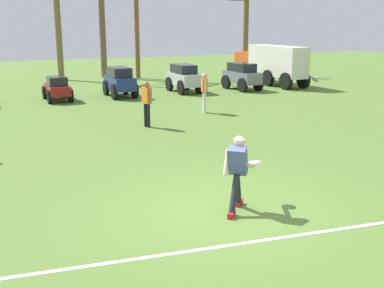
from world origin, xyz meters
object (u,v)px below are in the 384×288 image
(frisbee_in_flight, at_px, (254,163))
(teammate_deep, at_px, (147,100))
(palm_tree_left_of_centre, at_px, (102,16))
(teammate_midfield, at_px, (204,89))
(frisbee_thrower, at_px, (237,170))
(parked_car_slot_e, at_px, (184,78))
(parked_car_slot_f, at_px, (242,76))
(box_truck, at_px, (271,63))
(parked_car_slot_d, at_px, (120,81))
(palm_tree_far_right, at_px, (246,26))
(palm_tree_right_of_centre, at_px, (136,14))
(palm_tree_far_left, at_px, (57,14))
(parked_car_slot_c, at_px, (57,88))

(frisbee_in_flight, relative_size, teammate_deep, 0.22)
(palm_tree_left_of_centre, bearing_deg, teammate_midfield, -87.23)
(frisbee_thrower, height_order, teammate_deep, teammate_deep)
(teammate_deep, bearing_deg, frisbee_in_flight, -91.72)
(parked_car_slot_e, bearing_deg, frisbee_in_flight, -107.26)
(parked_car_slot_f, relative_size, box_truck, 0.41)
(parked_car_slot_d, bearing_deg, palm_tree_left_of_centre, 81.58)
(palm_tree_far_right, bearing_deg, box_truck, -103.06)
(teammate_midfield, height_order, box_truck, box_truck)
(parked_car_slot_e, height_order, palm_tree_right_of_centre, palm_tree_right_of_centre)
(palm_tree_far_left, bearing_deg, frisbee_thrower, -90.59)
(teammate_deep, relative_size, palm_tree_far_right, 0.29)
(teammate_midfield, relative_size, palm_tree_far_right, 0.29)
(teammate_deep, relative_size, parked_car_slot_d, 0.66)
(palm_tree_far_left, xyz_separation_m, palm_tree_right_of_centre, (4.61, -1.08, 0.02))
(parked_car_slot_c, distance_m, box_truck, 12.20)
(parked_car_slot_f, distance_m, palm_tree_right_of_centre, 8.72)
(palm_tree_left_of_centre, bearing_deg, teammate_deep, -98.13)
(frisbee_in_flight, distance_m, parked_car_slot_d, 14.67)
(teammate_deep, xyz_separation_m, palm_tree_left_of_centre, (2.24, 15.65, 2.94))
(palm_tree_far_right, bearing_deg, palm_tree_right_of_centre, 173.69)
(palm_tree_far_left, bearing_deg, parked_car_slot_e, -58.56)
(parked_car_slot_d, bearing_deg, parked_car_slot_f, -1.67)
(frisbee_thrower, relative_size, parked_car_slot_f, 0.59)
(parked_car_slot_d, distance_m, box_truck, 9.27)
(parked_car_slot_d, relative_size, box_truck, 0.40)
(palm_tree_far_left, bearing_deg, teammate_deep, -88.01)
(parked_car_slot_c, bearing_deg, teammate_midfield, -47.92)
(parked_car_slot_d, xyz_separation_m, palm_tree_left_of_centre, (1.26, 8.52, 3.13))
(parked_car_slot_e, bearing_deg, palm_tree_left_of_centre, 104.41)
(palm_tree_left_of_centre, bearing_deg, palm_tree_far_left, -173.90)
(parked_car_slot_d, relative_size, parked_car_slot_e, 1.00)
(teammate_midfield, height_order, palm_tree_left_of_centre, palm_tree_left_of_centre)
(teammate_deep, height_order, palm_tree_far_left, palm_tree_far_left)
(palm_tree_far_right, bearing_deg, parked_car_slot_d, -148.64)
(palm_tree_far_right, bearing_deg, palm_tree_far_left, 170.97)
(parked_car_slot_d, height_order, palm_tree_left_of_centre, palm_tree_left_of_centre)
(frisbee_thrower, xyz_separation_m, teammate_deep, (0.77, 7.79, 0.14))
(frisbee_thrower, bearing_deg, parked_car_slot_c, 94.59)
(box_truck, xyz_separation_m, palm_tree_far_left, (-10.70, 7.08, 2.72))
(frisbee_thrower, distance_m, parked_car_slot_f, 16.91)
(parked_car_slot_d, bearing_deg, palm_tree_far_right, 31.36)
(palm_tree_left_of_centre, distance_m, palm_tree_right_of_centre, 2.30)
(parked_car_slot_f, bearing_deg, palm_tree_left_of_centre, 121.28)
(palm_tree_far_left, height_order, palm_tree_right_of_centre, palm_tree_far_left)
(parked_car_slot_c, height_order, parked_car_slot_d, parked_car_slot_d)
(parked_car_slot_e, relative_size, box_truck, 0.40)
(teammate_midfield, relative_size, teammate_deep, 1.00)
(parked_car_slot_f, height_order, palm_tree_far_right, palm_tree_far_right)
(frisbee_in_flight, height_order, teammate_deep, teammate_deep)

